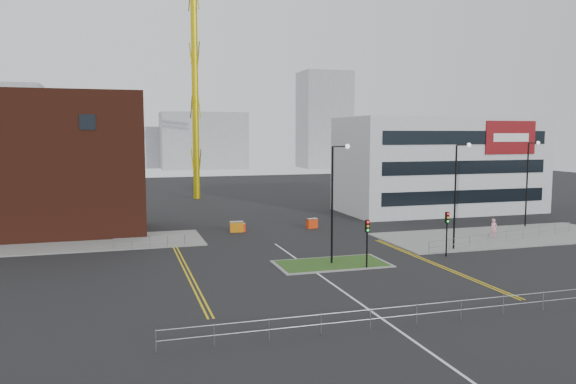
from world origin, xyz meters
name	(u,v)px	position (x,y,z in m)	size (l,w,h in m)	color
ground	(348,295)	(0.00, 0.00, 0.00)	(200.00, 200.00, 0.00)	black
pavement_left	(44,245)	(-20.00, 22.00, 0.06)	(28.00, 8.00, 0.12)	slate
pavement_right	(502,236)	(22.00, 14.00, 0.06)	(24.00, 10.00, 0.12)	slate
island_kerb	(332,264)	(2.00, 8.00, 0.04)	(8.60, 4.60, 0.08)	slate
grass_island	(332,264)	(2.00, 8.00, 0.06)	(8.00, 4.00, 0.12)	#254617
brick_building	(15,166)	(-22.97, 28.00, 6.85)	(24.20, 10.07, 14.24)	#4B1E12
office_block	(439,165)	(26.01, 31.97, 6.00)	(25.00, 12.20, 12.00)	#BABDBF
tower_crane	(231,12)	(3.34, 53.31, 27.95)	(50.83, 16.94, 40.68)	#C2AD0B
streetlamp_island	(335,194)	(2.22, 8.00, 5.41)	(1.46, 0.36, 9.18)	black
streetlamp_right_near	(458,187)	(14.22, 10.00, 5.41)	(1.46, 0.36, 9.18)	black
streetlamp_right_far	(529,177)	(28.22, 18.00, 5.41)	(1.46, 0.36, 9.18)	black
traffic_light_island	(367,234)	(4.00, 5.98, 2.57)	(0.28, 0.33, 3.65)	black
traffic_light_right	(447,225)	(12.00, 7.98, 2.57)	(0.28, 0.33, 3.65)	black
railing_front	(394,312)	(0.00, -6.00, 0.78)	(24.05, 0.05, 1.10)	gray
railing_left	(150,240)	(-11.00, 18.00, 0.74)	(6.05, 0.05, 1.10)	gray
railing_right	(506,234)	(20.50, 11.50, 0.78)	(19.05, 5.05, 1.10)	gray
centre_line	(336,287)	(0.00, 2.00, 0.01)	(0.15, 30.00, 0.01)	silver
yellow_left_a	(184,268)	(-9.00, 10.00, 0.01)	(0.12, 24.00, 0.01)	gold
yellow_left_b	(188,268)	(-8.70, 10.00, 0.01)	(0.12, 24.00, 0.01)	gold
yellow_right_a	(432,264)	(9.50, 6.00, 0.01)	(0.12, 20.00, 0.01)	gold
yellow_right_b	(435,263)	(9.80, 6.00, 0.01)	(0.12, 20.00, 0.01)	gold
skyline_a	(4,129)	(-40.00, 120.00, 11.00)	(18.00, 12.00, 22.00)	gray
skyline_b	(203,141)	(10.00, 130.00, 8.00)	(24.00, 12.00, 16.00)	gray
skyline_c	(324,120)	(45.00, 125.00, 14.00)	(14.00, 12.00, 28.00)	gray
skyline_d	(137,147)	(-8.00, 140.00, 6.00)	(30.00, 12.00, 12.00)	gray
pedestrian	(494,229)	(20.78, 13.65, 0.94)	(0.68, 0.45, 1.87)	pink
barrier_left	(237,226)	(-2.12, 24.00, 0.61)	(1.37, 0.60, 1.12)	#CD720B
barrier_mid	(240,227)	(-1.77, 24.00, 0.49)	(1.09, 0.39, 0.91)	#F2320D
barrier_right	(312,223)	(6.00, 24.00, 0.58)	(1.33, 0.81, 1.06)	red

